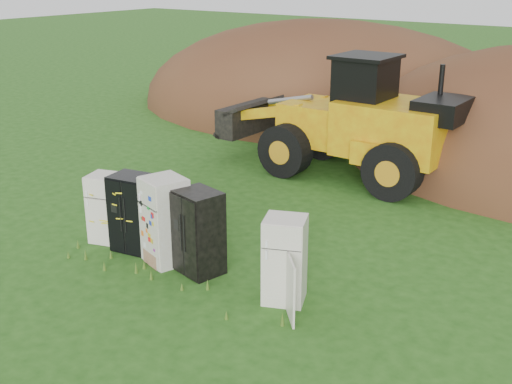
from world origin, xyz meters
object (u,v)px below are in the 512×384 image
(fridge_open_door, at_px, (285,260))
(fridge_dark_mid, at_px, (199,232))
(fridge_leftmost, at_px, (107,208))
(fridge_black_side, at_px, (134,213))
(wheel_loader, at_px, (336,114))
(fridge_sticker, at_px, (166,221))

(fridge_open_door, bearing_deg, fridge_dark_mid, 157.77)
(fridge_leftmost, relative_size, fridge_black_side, 0.92)
(fridge_black_side, relative_size, wheel_loader, 0.23)
(fridge_leftmost, relative_size, fridge_sticker, 0.84)
(fridge_leftmost, bearing_deg, fridge_open_door, -17.36)
(fridge_sticker, distance_m, wheel_loader, 7.57)
(fridge_leftmost, height_order, fridge_open_door, fridge_open_door)
(fridge_leftmost, relative_size, wheel_loader, 0.21)
(fridge_sticker, relative_size, fridge_open_door, 1.13)
(fridge_sticker, xyz_separation_m, fridge_open_door, (2.92, 0.07, -0.11))
(fridge_leftmost, bearing_deg, wheel_loader, 59.87)
(fridge_leftmost, relative_size, fridge_open_door, 0.95)
(fridge_open_door, distance_m, wheel_loader, 8.14)
(fridge_black_side, relative_size, fridge_open_door, 1.03)
(fridge_sticker, bearing_deg, fridge_dark_mid, 21.25)
(fridge_sticker, bearing_deg, fridge_open_door, 19.47)
(fridge_leftmost, height_order, fridge_dark_mid, fridge_dark_mid)
(fridge_black_side, xyz_separation_m, fridge_open_door, (3.94, 0.01, -0.03))
(fridge_dark_mid, distance_m, wheel_loader, 7.61)
(fridge_black_side, height_order, fridge_sticker, fridge_sticker)
(wheel_loader, bearing_deg, fridge_black_side, -96.17)
(fridge_open_door, bearing_deg, fridge_sticker, 158.52)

